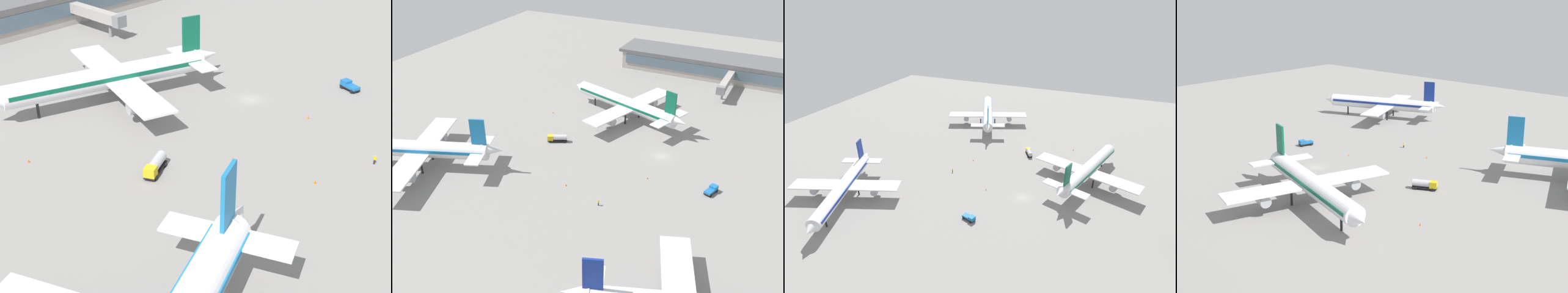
% 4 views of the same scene
% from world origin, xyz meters
% --- Properties ---
extents(ground, '(288.00, 288.00, 0.00)m').
position_xyz_m(ground, '(0.00, 0.00, 0.00)').
color(ground, gray).
extents(airplane_at_gate, '(49.69, 40.79, 15.55)m').
position_xyz_m(airplane_at_gate, '(20.52, -20.36, 5.65)').
color(airplane_at_gate, white).
rests_on(airplane_at_gate, ground).
extents(airplane_distant, '(47.20, 38.89, 14.93)m').
position_xyz_m(airplane_distant, '(-25.21, 58.81, 5.43)').
color(airplane_distant, white).
rests_on(airplane_distant, ground).
extents(pushback_tractor, '(3.25, 4.77, 1.90)m').
position_xyz_m(pushback_tractor, '(-18.65, 12.64, 0.97)').
color(pushback_tractor, black).
rests_on(pushback_tractor, ground).
extents(fuel_truck, '(6.50, 4.45, 2.50)m').
position_xyz_m(fuel_truck, '(33.67, 6.31, 1.39)').
color(fuel_truck, black).
rests_on(fuel_truck, ground).
extents(ground_crew_worker, '(0.40, 0.58, 1.67)m').
position_xyz_m(ground_crew_worker, '(6.44, 31.80, 0.85)').
color(ground_crew_worker, '#1E2338').
rests_on(ground_crew_worker, ground).
extents(safety_cone_near_gate, '(0.44, 0.44, 0.60)m').
position_xyz_m(safety_cone_near_gate, '(18.51, 27.72, 0.30)').
color(safety_cone_near_gate, '#EA590C').
rests_on(safety_cone_near_gate, ground).
extents(safety_cone_mid_apron, '(0.44, 0.44, 0.60)m').
position_xyz_m(safety_cone_mid_apron, '(46.27, -12.04, 0.30)').
color(safety_cone_mid_apron, '#EA590C').
rests_on(safety_cone_mid_apron, ground).
extents(safety_cone_far_side, '(0.44, 0.44, 0.60)m').
position_xyz_m(safety_cone_far_side, '(-0.57, 13.98, 0.30)').
color(safety_cone_far_side, '#EA590C').
rests_on(safety_cone_far_side, ground).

